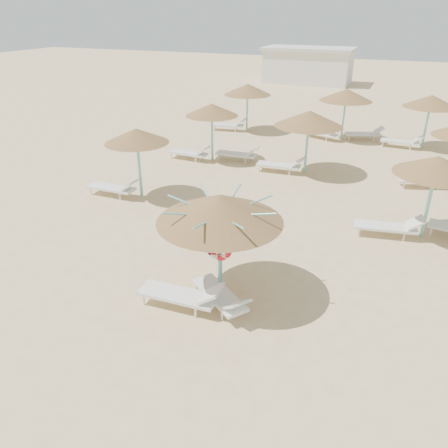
% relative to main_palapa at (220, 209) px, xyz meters
% --- Properties ---
extents(ground, '(120.00, 120.00, 0.00)m').
position_rel_main_palapa_xyz_m(ground, '(-0.01, 0.27, -2.35)').
color(ground, '#D6B982').
rests_on(ground, ground).
extents(main_palapa, '(3.02, 3.02, 2.71)m').
position_rel_main_palapa_xyz_m(main_palapa, '(0.00, 0.00, 0.00)').
color(main_palapa, '#70C2C1').
rests_on(main_palapa, ground).
extents(lounger_main_a, '(2.11, 0.72, 0.76)m').
position_rel_main_palapa_xyz_m(lounger_main_a, '(-0.57, -0.92, -1.99)').
color(lounger_main_a, silver).
rests_on(lounger_main_a, ground).
extents(lounger_main_b, '(1.88, 1.58, 0.69)m').
position_rel_main_palapa_xyz_m(lounger_main_b, '(0.30, -0.58, -2.02)').
color(lounger_main_b, silver).
rests_on(lounger_main_b, ground).
extents(palapa_field, '(14.34, 13.95, 2.72)m').
position_rel_main_palapa_xyz_m(palapa_field, '(0.03, 11.47, -0.05)').
color(palapa_field, '#70C2C1').
rests_on(palapa_field, ground).
extents(service_hut, '(8.40, 4.40, 3.25)m').
position_rel_main_palapa_xyz_m(service_hut, '(-6.01, 35.27, -0.71)').
color(service_hut, silver).
rests_on(service_hut, ground).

